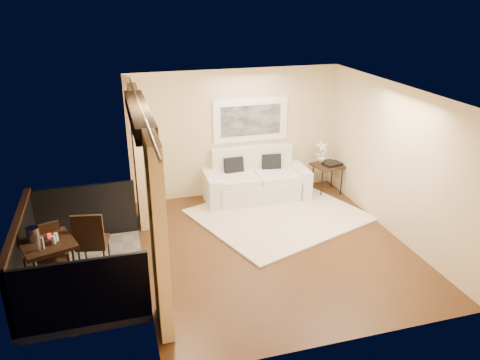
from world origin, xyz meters
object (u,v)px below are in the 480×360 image
object	(u,v)px
side_table	(328,167)
balcony_chair_near	(49,250)
sofa	(255,181)
bistro_table	(48,247)
ice_bucket	(33,234)
orchid	(322,153)
balcony_chair_far	(91,239)

from	to	relation	value
side_table	balcony_chair_near	size ratio (longest dim) A/B	0.71
sofa	side_table	bearing A→B (deg)	-3.92
bistro_table	balcony_chair_near	world-z (taller)	balcony_chair_near
sofa	ice_bucket	distance (m)	4.72
bistro_table	ice_bucket	distance (m)	0.29
sofa	ice_bucket	world-z (taller)	sofa
orchid	balcony_chair_far	world-z (taller)	orchid
balcony_chair_far	ice_bucket	bearing A→B (deg)	24.68
sofa	side_table	world-z (taller)	sofa
side_table	balcony_chair_far	xyz separation A→B (m)	(-4.94, -1.96, 0.05)
bistro_table	balcony_chair_near	bearing A→B (deg)	96.89
side_table	balcony_chair_far	bearing A→B (deg)	-158.36
sofa	ice_bucket	size ratio (longest dim) A/B	11.06
orchid	bistro_table	distance (m)	5.90
orchid	side_table	bearing A→B (deg)	-41.85
balcony_chair_far	ice_bucket	size ratio (longest dim) A/B	5.36
balcony_chair_near	ice_bucket	bearing A→B (deg)	-162.24
sofa	balcony_chair_near	bearing A→B (deg)	-149.47
balcony_chair_far	sofa	bearing A→B (deg)	-137.19
side_table	balcony_chair_near	xyz separation A→B (m)	(-5.54, -2.04, -0.02)
ice_bucket	bistro_table	bearing A→B (deg)	-32.87
balcony_chair_far	balcony_chair_near	world-z (taller)	balcony_chair_far
side_table	ice_bucket	bearing A→B (deg)	-159.30
sofa	balcony_chair_near	distance (m)	4.50
orchid	balcony_chair_far	xyz separation A→B (m)	(-4.82, -2.07, -0.26)
sofa	side_table	distance (m)	1.63
balcony_chair_far	orchid	bearing A→B (deg)	-146.34
bistro_table	balcony_chair_far	xyz separation A→B (m)	(0.57, 0.31, -0.12)
orchid	ice_bucket	distance (m)	6.02
sofa	balcony_chair_far	world-z (taller)	balcony_chair_far
orchid	sofa	bearing A→B (deg)	178.40
side_table	bistro_table	world-z (taller)	bistro_table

